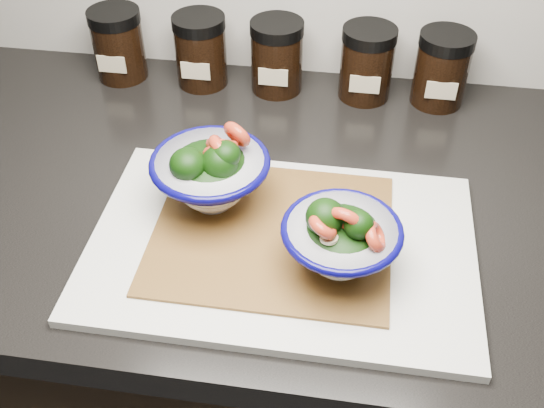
# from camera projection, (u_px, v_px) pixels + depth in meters

# --- Properties ---
(cabinet) EXTENTS (3.43, 0.58, 0.86)m
(cabinet) POSITION_uv_depth(u_px,v_px,m) (272.00, 382.00, 1.15)
(cabinet) COLOR black
(cabinet) RESTS_ON ground
(countertop) EXTENTS (3.50, 0.60, 0.04)m
(countertop) POSITION_uv_depth(u_px,v_px,m) (272.00, 198.00, 0.85)
(countertop) COLOR black
(countertop) RESTS_ON cabinet
(cutting_board) EXTENTS (0.45, 0.30, 0.01)m
(cutting_board) POSITION_uv_depth(u_px,v_px,m) (282.00, 246.00, 0.75)
(cutting_board) COLOR silver
(cutting_board) RESTS_ON countertop
(bamboo_mat) EXTENTS (0.28, 0.24, 0.00)m
(bamboo_mat) POSITION_uv_depth(u_px,v_px,m) (272.00, 233.00, 0.75)
(bamboo_mat) COLOR olive
(bamboo_mat) RESTS_ON cutting_board
(bowl_left) EXTENTS (0.15, 0.15, 0.12)m
(bowl_left) POSITION_uv_depth(u_px,v_px,m) (211.00, 173.00, 0.76)
(bowl_left) COLOR white
(bowl_left) RESTS_ON bamboo_mat
(bowl_right) EXTENTS (0.13, 0.13, 0.10)m
(bowl_right) POSITION_uv_depth(u_px,v_px,m) (340.00, 239.00, 0.68)
(bowl_right) COLOR white
(bowl_right) RESTS_ON bamboo_mat
(spice_jar_a) EXTENTS (0.08, 0.08, 0.11)m
(spice_jar_a) POSITION_uv_depth(u_px,v_px,m) (118.00, 44.00, 1.01)
(spice_jar_a) COLOR black
(spice_jar_a) RESTS_ON countertop
(spice_jar_b) EXTENTS (0.08, 0.08, 0.11)m
(spice_jar_b) POSITION_uv_depth(u_px,v_px,m) (201.00, 50.00, 0.99)
(spice_jar_b) COLOR black
(spice_jar_b) RESTS_ON countertop
(spice_jar_c) EXTENTS (0.08, 0.08, 0.11)m
(spice_jar_c) POSITION_uv_depth(u_px,v_px,m) (277.00, 56.00, 0.98)
(spice_jar_c) COLOR black
(spice_jar_c) RESTS_ON countertop
(spice_jar_d) EXTENTS (0.08, 0.08, 0.11)m
(spice_jar_d) POSITION_uv_depth(u_px,v_px,m) (367.00, 63.00, 0.96)
(spice_jar_d) COLOR black
(spice_jar_d) RESTS_ON countertop
(spice_jar_e) EXTENTS (0.08, 0.08, 0.11)m
(spice_jar_e) POSITION_uv_depth(u_px,v_px,m) (442.00, 69.00, 0.95)
(spice_jar_e) COLOR black
(spice_jar_e) RESTS_ON countertop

